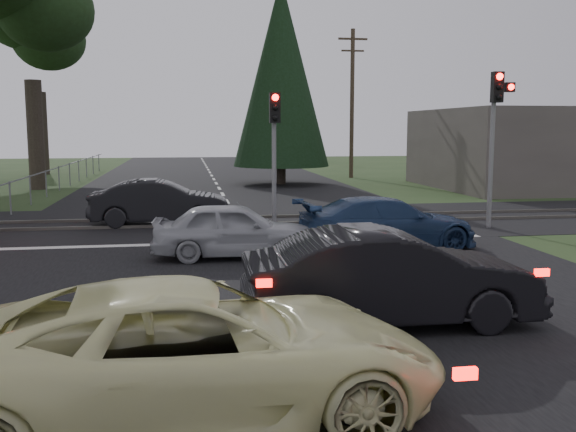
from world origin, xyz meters
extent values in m
plane|color=#273D1C|center=(0.00, 0.00, 0.00)|extent=(120.00, 120.00, 0.00)
cube|color=black|center=(0.00, 10.00, 0.01)|extent=(14.00, 100.00, 0.01)
cube|color=black|center=(0.00, 12.00, 0.01)|extent=(120.00, 8.00, 0.01)
cube|color=silver|center=(0.00, 8.20, 0.01)|extent=(13.00, 0.35, 0.00)
cube|color=#59544C|center=(0.00, 11.20, 0.05)|extent=(120.00, 0.12, 0.10)
cube|color=#59544C|center=(0.00, 12.80, 0.05)|extent=(120.00, 0.12, 0.10)
cylinder|color=slate|center=(7.50, 9.60, 1.90)|extent=(0.14, 0.14, 3.80)
cube|color=black|center=(7.50, 9.42, 4.25)|extent=(0.32, 0.24, 0.90)
sphere|color=#FF0C07|center=(7.50, 9.29, 4.55)|extent=(0.20, 0.20, 0.20)
sphere|color=black|center=(7.50, 9.29, 4.25)|extent=(0.18, 0.18, 0.18)
sphere|color=black|center=(7.50, 9.29, 3.95)|extent=(0.18, 0.18, 0.18)
cube|color=black|center=(7.88, 9.42, 4.25)|extent=(0.28, 0.22, 0.28)
sphere|color=#FF0C07|center=(7.88, 9.30, 4.25)|extent=(0.18, 0.18, 0.18)
cylinder|color=slate|center=(1.00, 10.80, 1.60)|extent=(0.14, 0.14, 3.20)
cube|color=black|center=(1.00, 10.62, 3.65)|extent=(0.32, 0.24, 0.90)
sphere|color=#FF0C07|center=(1.00, 10.49, 3.95)|extent=(0.20, 0.20, 0.20)
sphere|color=black|center=(1.00, 10.49, 3.65)|extent=(0.18, 0.18, 0.18)
sphere|color=black|center=(1.00, 10.49, 3.35)|extent=(0.18, 0.18, 0.18)
cylinder|color=#4C3D2D|center=(8.50, 30.00, 4.50)|extent=(0.26, 0.26, 9.00)
cube|color=#4C3D2D|center=(8.50, 30.00, 8.40)|extent=(1.80, 0.12, 0.12)
cube|color=#4C3D2D|center=(8.50, 30.00, 7.70)|extent=(1.40, 0.10, 0.10)
cylinder|color=#4C3D2D|center=(8.50, 55.00, 4.50)|extent=(0.26, 0.26, 9.00)
cube|color=#4C3D2D|center=(8.50, 55.00, 8.40)|extent=(1.80, 0.12, 0.12)
cube|color=#4C3D2D|center=(8.50, 55.00, 7.70)|extent=(1.40, 0.10, 0.10)
cylinder|color=#473D33|center=(-9.00, 25.00, 2.70)|extent=(0.80, 0.80, 5.40)
cylinder|color=#473D33|center=(-11.00, 36.00, 2.70)|extent=(0.80, 0.80, 5.40)
ellipsoid|color=#1E3115|center=(-11.00, 36.00, 9.60)|extent=(6.00, 6.00, 7.20)
cylinder|color=#473D33|center=(3.50, 26.00, 1.00)|extent=(0.50, 0.50, 2.00)
cone|color=black|center=(3.50, 26.00, 6.00)|extent=(5.20, 5.20, 10.00)
cube|color=#59514C|center=(18.00, 22.00, 2.00)|extent=(14.00, 10.00, 4.00)
imported|color=beige|center=(-1.64, -2.17, 0.73)|extent=(5.37, 2.75, 1.45)
imported|color=black|center=(1.39, 0.61, 0.75)|extent=(4.56, 1.63, 1.50)
imported|color=#A1A3A9|center=(-0.58, 6.27, 0.66)|extent=(3.95, 1.82, 1.31)
imported|color=navy|center=(3.29, 6.65, 0.66)|extent=(4.72, 2.30, 1.32)
imported|color=black|center=(-2.50, 11.83, 0.71)|extent=(4.37, 1.61, 1.43)
camera|label=1|loc=(-1.71, -8.69, 3.04)|focal=40.00mm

